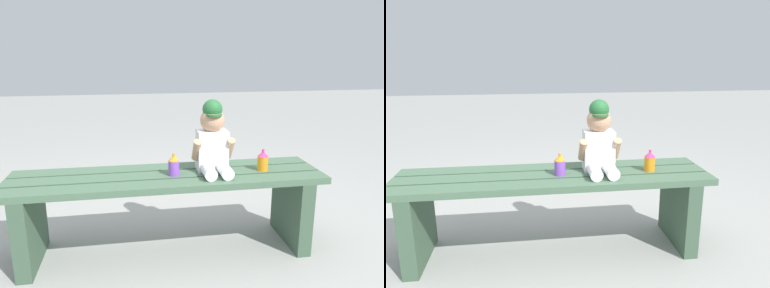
% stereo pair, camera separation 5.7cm
% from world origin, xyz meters
% --- Properties ---
extents(ground_plane, '(16.00, 16.00, 0.00)m').
position_xyz_m(ground_plane, '(0.00, 0.00, 0.00)').
color(ground_plane, '#999993').
extents(park_bench, '(1.73, 0.41, 0.47)m').
position_xyz_m(park_bench, '(0.00, 0.00, 0.32)').
color(park_bench, '#47664C').
rests_on(park_bench, ground_plane).
extents(child_figure, '(0.23, 0.27, 0.40)m').
position_xyz_m(child_figure, '(0.26, 0.02, 0.64)').
color(child_figure, white).
rests_on(child_figure, park_bench).
extents(sippy_cup_left, '(0.06, 0.06, 0.12)m').
position_xyz_m(sippy_cup_left, '(0.03, -0.02, 0.53)').
color(sippy_cup_left, '#8C4CCC').
rests_on(sippy_cup_left, park_bench).
extents(sippy_cup_right, '(0.06, 0.06, 0.12)m').
position_xyz_m(sippy_cup_right, '(0.54, -0.02, 0.53)').
color(sippy_cup_right, orange).
rests_on(sippy_cup_right, park_bench).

